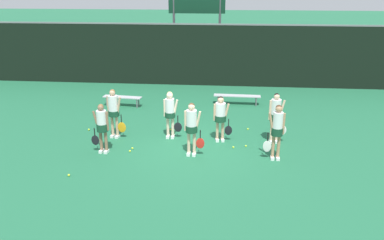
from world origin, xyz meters
The scene contains 21 objects.
ground_plane centered at (0.00, 0.00, 0.00)m, with size 140.00×140.00×0.00m, color #216642.
fence_windscreen centered at (0.00, 8.28, 1.68)m, with size 60.00×0.08×3.33m.
scoreboard centered at (-0.70, 10.21, 3.94)m, with size 3.22×0.15×5.12m.
bench_courtside centered at (-3.61, 4.20, 0.40)m, with size 1.80×0.54×0.46m.
bench_far centered at (1.61, 4.95, 0.39)m, with size 2.15×0.42×0.44m.
player_0 centered at (-2.91, -0.71, 0.99)m, with size 0.64×0.37×1.68m.
player_1 centered at (0.02, -0.66, 1.06)m, with size 0.66×0.38×1.78m.
player_2 centered at (2.70, -0.71, 1.08)m, with size 0.63×0.36×1.82m.
player_3 centered at (-2.90, 0.59, 1.08)m, with size 0.66×0.39×1.81m.
player_4 centered at (-0.88, 0.73, 1.04)m, with size 0.66×0.37×1.73m.
player_5 centered at (0.92, 0.60, 0.98)m, with size 0.67×0.41×1.65m.
player_6 centered at (2.81, 0.64, 1.07)m, with size 0.66×0.39×1.80m.
tennis_ball_0 centered at (1.39, 0.00, 0.03)m, with size 0.07×0.07×0.07m, color #CCE033.
tennis_ball_1 centered at (-0.30, 1.58, 0.04)m, with size 0.07×0.07×0.07m, color #CCE033.
tennis_ball_2 centered at (-3.43, -2.44, 0.04)m, with size 0.07×0.07×0.07m, color #CCE033.
tennis_ball_3 centered at (1.97, 1.76, 0.03)m, with size 0.07×0.07×0.07m, color #CCE033.
tennis_ball_4 centered at (-0.98, 1.45, 0.03)m, with size 0.06×0.06×0.06m, color #CCE033.
tennis_ball_5 centered at (-2.06, -0.63, 0.03)m, with size 0.07×0.07×0.07m, color #CCE033.
tennis_ball_6 centered at (-2.03, -0.40, 0.04)m, with size 0.07×0.07×0.07m, color #CCE033.
tennis_ball_7 centered at (1.82, 0.15, 0.03)m, with size 0.07×0.07×0.07m, color #CCE033.
tennis_ball_8 centered at (-4.11, 1.13, 0.04)m, with size 0.07×0.07×0.07m, color #CCE033.
Camera 1 is at (1.06, -11.77, 5.32)m, focal length 35.00 mm.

